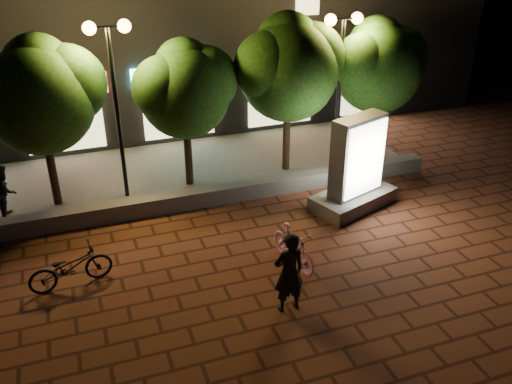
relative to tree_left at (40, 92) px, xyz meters
name	(u,v)px	position (x,y,z in m)	size (l,w,h in m)	color
ground	(224,286)	(3.45, -5.46, -3.44)	(80.00, 80.00, 0.00)	#54291A
retaining_wall	(184,200)	(3.45, -1.46, -3.19)	(16.00, 0.45, 0.50)	slate
sidewalk	(168,172)	(3.45, 1.04, -3.40)	(16.00, 5.00, 0.08)	slate
tree_left	(40,92)	(0.00, 0.00, 0.00)	(3.60, 3.00, 4.89)	#321F13
tree_mid	(185,86)	(4.00, 0.00, -0.23)	(3.24, 2.70, 4.50)	#321F13
tree_right	(289,65)	(7.30, 0.00, 0.12)	(3.72, 3.10, 5.07)	#321F13
tree_far_right	(379,62)	(10.50, 0.00, -0.08)	(3.48, 2.90, 4.76)	#321F13
street_lamp_left	(112,67)	(1.95, -0.26, 0.58)	(1.26, 0.36, 5.18)	black
street_lamp_right	(342,52)	(8.95, -0.26, 0.45)	(1.26, 0.36, 4.98)	black
ad_kiosk	(356,171)	(8.19, -3.01, -2.33)	(2.84, 2.06, 2.77)	slate
scooter_pink	(293,247)	(5.31, -5.20, -2.93)	(0.48, 1.70, 1.02)	#D482C3
rider	(289,272)	(4.54, -6.73, -2.48)	(0.70, 0.46, 1.93)	black
scooter_parked	(70,267)	(0.14, -4.25, -2.94)	(0.67, 1.91, 1.00)	black
pedestrian	(5,191)	(-1.37, -0.33, -2.59)	(0.75, 0.58, 1.54)	black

